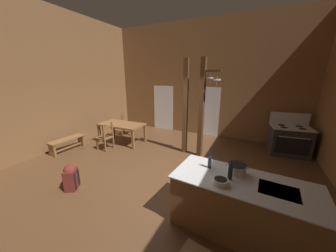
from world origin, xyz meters
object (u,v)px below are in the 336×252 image
(backpack, at_px, (71,176))
(mixing_bowl_on_counter, at_px, (221,181))
(stockpot_on_counter, at_px, (237,169))
(bottle_tall_on_counter, at_px, (210,162))
(dining_table, at_px, (122,126))
(bench_along_left_wall, at_px, (67,143))
(ladderback_chair_by_post, at_px, (126,124))
(bottle_short_on_counter, at_px, (230,172))
(kitchen_island, at_px, (240,206))
(ladderback_chair_near_window, at_px, (106,137))
(stove_range, at_px, (289,140))

(backpack, height_order, mixing_bowl_on_counter, mixing_bowl_on_counter)
(stockpot_on_counter, height_order, bottle_tall_on_counter, bottle_tall_on_counter)
(dining_table, relative_size, backpack, 2.87)
(bench_along_left_wall, relative_size, bottle_tall_on_counter, 4.13)
(ladderback_chair_by_post, bearing_deg, bottle_tall_on_counter, -34.87)
(bench_along_left_wall, relative_size, bottle_short_on_counter, 3.58)
(kitchen_island, bearing_deg, backpack, -172.26)
(ladderback_chair_near_window, height_order, mixing_bowl_on_counter, mixing_bowl_on_counter)
(kitchen_island, relative_size, ladderback_chair_by_post, 2.34)
(mixing_bowl_on_counter, bearing_deg, bench_along_left_wall, 167.83)
(kitchen_island, bearing_deg, bottle_tall_on_counter, 162.98)
(ladderback_chair_by_post, relative_size, bottle_short_on_counter, 2.91)
(dining_table, bearing_deg, kitchen_island, -28.26)
(kitchen_island, height_order, ladderback_chair_by_post, ladderback_chair_by_post)
(bottle_tall_on_counter, distance_m, bottle_short_on_counter, 0.43)
(stove_range, distance_m, bottle_tall_on_counter, 4.15)
(ladderback_chair_near_window, relative_size, stockpot_on_counter, 2.65)
(kitchen_island, bearing_deg, bench_along_left_wall, 170.88)
(bench_along_left_wall, height_order, stockpot_on_counter, stockpot_on_counter)
(stove_range, distance_m, backpack, 6.42)
(bottle_tall_on_counter, bearing_deg, stove_range, 64.71)
(ladderback_chair_near_window, distance_m, bottle_tall_on_counter, 4.19)
(stove_range, xyz_separation_m, dining_table, (-5.62, -1.51, 0.17))
(ladderback_chair_near_window, bearing_deg, bottle_short_on_counter, -20.80)
(dining_table, relative_size, bottle_short_on_counter, 5.25)
(dining_table, distance_m, backpack, 3.02)
(backpack, bearing_deg, mixing_bowl_on_counter, 4.22)
(mixing_bowl_on_counter, height_order, bottle_tall_on_counter, bottle_tall_on_counter)
(backpack, bearing_deg, dining_table, 107.88)
(bench_along_left_wall, bearing_deg, mixing_bowl_on_counter, -12.17)
(bench_along_left_wall, bearing_deg, dining_table, 52.50)
(bench_along_left_wall, relative_size, stockpot_on_counter, 3.25)
(bottle_tall_on_counter, bearing_deg, bottle_short_on_counter, -30.33)
(stove_range, xyz_separation_m, bottle_short_on_counter, (-1.38, -3.93, 0.57))
(stockpot_on_counter, bearing_deg, backpack, -168.99)
(stove_range, height_order, mixing_bowl_on_counter, stove_range)
(dining_table, distance_m, ladderback_chair_by_post, 0.97)
(backpack, distance_m, bottle_short_on_counter, 3.42)
(kitchen_island, distance_m, stove_range, 4.07)
(stockpot_on_counter, bearing_deg, ladderback_chair_by_post, 147.82)
(stove_range, height_order, backpack, stove_range)
(stove_range, xyz_separation_m, ladderback_chair_near_window, (-5.66, -2.31, -0.03))
(ladderback_chair_near_window, height_order, bottle_short_on_counter, bottle_short_on_counter)
(stove_range, relative_size, backpack, 2.21)
(stockpot_on_counter, bearing_deg, bottle_tall_on_counter, -179.02)
(stove_range, xyz_separation_m, bottle_tall_on_counter, (-1.76, -3.72, 0.55))
(backpack, xyz_separation_m, bottle_short_on_counter, (3.31, 0.44, 0.74))
(bottle_short_on_counter, bearing_deg, mixing_bowl_on_counter, -118.16)
(ladderback_chair_by_post, bearing_deg, stove_range, 6.50)
(ladderback_chair_by_post, height_order, mixing_bowl_on_counter, mixing_bowl_on_counter)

